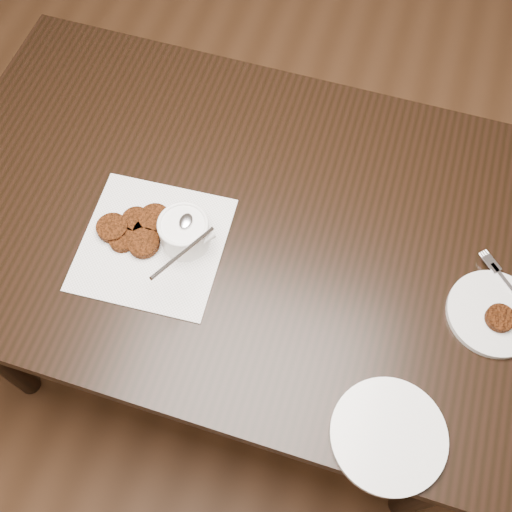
# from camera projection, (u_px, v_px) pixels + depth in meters

# --- Properties ---
(floor) EXTENTS (4.00, 4.00, 0.00)m
(floor) POSITION_uv_depth(u_px,v_px,m) (233.00, 387.00, 1.85)
(floor) COLOR #52311C
(floor) RESTS_ON ground
(table) EXTENTS (1.31, 0.84, 0.75)m
(table) POSITION_uv_depth(u_px,v_px,m) (240.00, 290.00, 1.59)
(table) COLOR black
(table) RESTS_ON floor
(napkin) EXTENTS (0.30, 0.30, 0.00)m
(napkin) POSITION_uv_depth(u_px,v_px,m) (153.00, 244.00, 1.22)
(napkin) COLOR white
(napkin) RESTS_ON table
(sauce_ramekin) EXTENTS (0.16, 0.16, 0.14)m
(sauce_ramekin) POSITION_uv_depth(u_px,v_px,m) (183.00, 223.00, 1.16)
(sauce_ramekin) COLOR white
(sauce_ramekin) RESTS_ON napkin
(patty_cluster) EXTENTS (0.24, 0.24, 0.02)m
(patty_cluster) POSITION_uv_depth(u_px,v_px,m) (137.00, 231.00, 1.22)
(patty_cluster) COLOR #67290D
(patty_cluster) RESTS_ON napkin
(plate_with_patty) EXTENTS (0.25, 0.25, 0.03)m
(plate_with_patty) POSITION_uv_depth(u_px,v_px,m) (495.00, 312.00, 1.15)
(plate_with_patty) COLOR silver
(plate_with_patty) RESTS_ON table
(plate_empty) EXTENTS (0.21, 0.21, 0.01)m
(plate_empty) POSITION_uv_depth(u_px,v_px,m) (388.00, 436.00, 1.05)
(plate_empty) COLOR white
(plate_empty) RESTS_ON table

